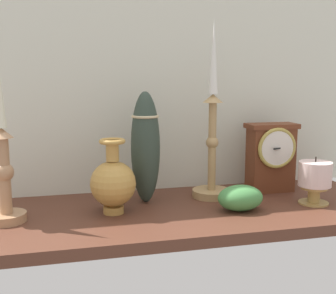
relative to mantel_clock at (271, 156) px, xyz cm
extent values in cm
cube|color=#542E20|center=(-27.53, -8.46, -10.34)|extent=(100.00, 36.00, 2.40)
cube|color=silver|center=(-27.53, 10.04, 23.36)|extent=(120.00, 2.00, 65.00)
cube|color=brown|center=(0.00, 0.32, -1.02)|extent=(11.34, 5.70, 16.24)
cube|color=brown|center=(0.00, 0.32, 7.70)|extent=(12.70, 6.39, 1.20)
torus|color=#B49D46|center=(0.00, -2.93, 2.55)|extent=(10.19, 0.93, 10.19)
cylinder|color=white|center=(0.00, -3.03, 2.55)|extent=(8.53, 0.40, 8.53)
cube|color=black|center=(0.00, -3.33, 2.55)|extent=(3.12, 2.12, 0.30)
cylinder|color=tan|center=(-62.95, -9.00, -8.24)|extent=(7.81, 7.81, 1.80)
cylinder|color=tan|center=(-62.95, -9.00, 0.37)|extent=(2.44, 2.44, 15.43)
sphere|color=tan|center=(-62.95, -9.00, 1.15)|extent=(3.91, 3.91, 3.91)
cone|color=tan|center=(-62.95, -9.00, 9.09)|extent=(4.52, 4.52, 2.00)
cylinder|color=tan|center=(-16.46, -1.45, -8.24)|extent=(9.39, 9.39, 1.80)
cylinder|color=tan|center=(-16.46, -1.45, 3.30)|extent=(1.90, 1.90, 21.28)
sphere|color=tan|center=(-16.46, -1.45, 4.36)|extent=(3.04, 3.04, 3.04)
cone|color=tan|center=(-16.46, -1.45, 14.94)|extent=(4.81, 4.81, 2.00)
cone|color=white|center=(-16.46, -1.45, 24.81)|extent=(2.26, 2.26, 17.74)
cylinder|color=#BE8F43|center=(-41.23, -8.01, -8.34)|extent=(4.43, 4.43, 1.60)
sphere|color=#BE8F43|center=(-41.23, -8.01, -2.62)|extent=(9.85, 9.85, 9.85)
cylinder|color=#BE8F43|center=(-41.23, -8.01, 4.43)|extent=(2.76, 2.76, 4.25)
torus|color=#BE8F43|center=(-41.23, -8.01, 6.56)|extent=(5.59, 5.59, 1.01)
cylinder|color=tan|center=(4.71, -12.50, -7.22)|extent=(2.73, 2.73, 3.84)
cylinder|color=tan|center=(4.71, -12.50, -8.74)|extent=(6.82, 6.82, 0.80)
cylinder|color=tan|center=(4.71, -12.50, -5.30)|extent=(6.14, 6.14, 0.60)
cylinder|color=beige|center=(4.71, -12.50, -2.09)|extent=(7.51, 7.51, 5.63)
cylinder|color=black|center=(4.71, -12.50, 1.32)|extent=(0.30, 0.30, 1.20)
ellipsoid|color=#2F3E33|center=(-32.88, -1.89, 3.80)|extent=(6.73, 6.73, 25.89)
torus|color=#CCB78C|center=(-32.88, -1.89, 11.05)|extent=(6.32, 6.32, 0.60)
ellipsoid|color=#478D48|center=(-13.93, -13.26, -6.29)|extent=(10.20, 7.14, 5.71)
camera|label=1|loc=(-50.89, -97.57, 20.01)|focal=45.71mm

